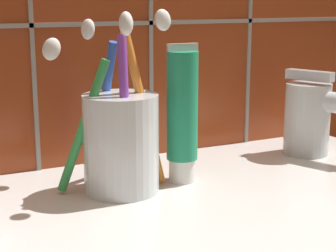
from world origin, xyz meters
The scene contains 4 objects.
sink_counter centered at (0.00, 0.00, 1.00)cm, with size 57.12×32.21×2.00cm, color silver.
toothbrush_cup centered at (-7.01, 4.84, 7.54)cm, with size 13.42×10.98×18.41cm.
toothpaste_tube centered at (-0.36, 4.75, 9.33)cm, with size 3.47×3.30×14.77cm.
sink_faucet centered at (19.53, 6.64, 7.05)cm, with size 6.95×11.42×10.57cm.
Camera 1 is at (-27.26, -46.20, 21.33)cm, focal length 60.00 mm.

